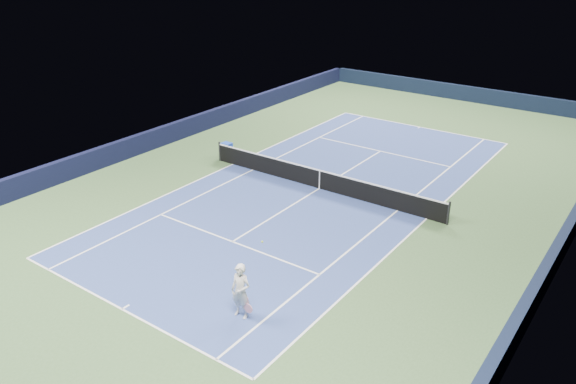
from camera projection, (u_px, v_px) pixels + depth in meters
The scene contains 19 objects.
ground at pixel (319, 189), 27.04m from camera, with size 40.00×40.00×0.00m, color #38552E.
wall_far at pixel (464, 93), 41.49m from camera, with size 22.00×0.35×1.10m, color black.
wall_right at pixel (562, 244), 21.07m from camera, with size 0.35×40.00×1.10m, color black.
wall_left at pixel (163, 136), 32.56m from camera, with size 0.35×40.00×1.10m, color black.
court_surface at pixel (319, 189), 27.04m from camera, with size 10.97×23.77×0.01m, color navy.
baseline_far at pixel (420, 127), 35.84m from camera, with size 10.97×0.08×0.00m, color white.
baseline_near at pixel (122, 309), 18.24m from camera, with size 10.97×0.08×0.00m, color white.
sideline_doubles_right at pixel (427, 219), 24.13m from camera, with size 0.08×23.77×0.00m, color white.
sideline_doubles_left at pixel (233, 164), 29.95m from camera, with size 0.08×23.77×0.00m, color white.
sideline_singles_right at pixel (398, 210), 24.86m from camera, with size 0.08×23.77×0.00m, color white.
sideline_singles_left at pixel (253, 170), 29.22m from camera, with size 0.08×23.77×0.00m, color white.
service_line_far at pixel (380, 151), 31.78m from camera, with size 8.23×0.08×0.00m, color white.
service_line_near at pixel (232, 242), 22.30m from camera, with size 8.23×0.08×0.00m, color white.
center_service_line at pixel (319, 188), 27.04m from camera, with size 0.08×12.80×0.00m, color white.
center_mark_far at pixel (419, 128), 35.72m from camera, with size 0.08×0.30×0.00m, color white.
center_mark_near at pixel (126, 307), 18.35m from camera, with size 0.08×0.30×0.00m, color white.
tennis_net at pixel (320, 179), 26.83m from camera, with size 12.90×0.10×1.07m.
sponsor_cube at pixel (227, 150), 30.68m from camera, with size 0.58×0.50×0.85m.
tennis_player at pixel (241, 291), 17.54m from camera, with size 0.85×1.29×2.32m.
Camera 1 is at (13.15, -20.96, 11.02)m, focal length 35.00 mm.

